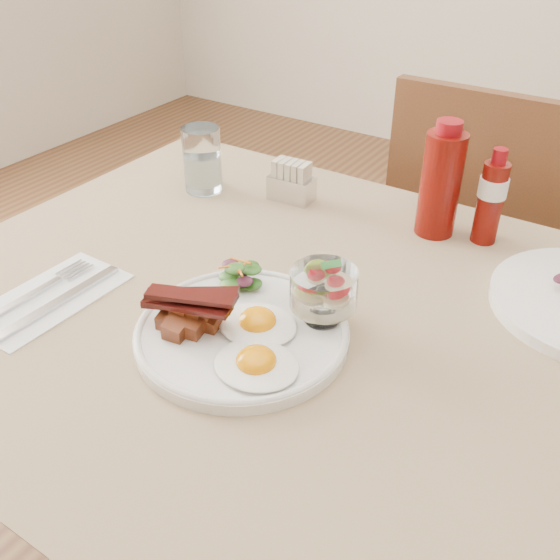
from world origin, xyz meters
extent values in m
cylinder|color=brown|center=(-0.59, 0.36, 0.35)|extent=(0.06, 0.06, 0.71)
cube|color=brown|center=(0.00, 0.00, 0.73)|extent=(1.30, 0.85, 0.04)
cube|color=#907758|center=(0.00, 0.00, 0.75)|extent=(1.33, 0.88, 0.00)
cylinder|color=brown|center=(-0.18, 0.57, 0.23)|extent=(0.04, 0.04, 0.45)
cylinder|color=brown|center=(0.18, 0.57, 0.23)|extent=(0.04, 0.04, 0.45)
cylinder|color=brown|center=(-0.18, 0.93, 0.23)|extent=(0.04, 0.04, 0.45)
cube|color=brown|center=(0.00, 0.75, 0.47)|extent=(0.42, 0.42, 0.03)
cube|color=brown|center=(0.00, 0.55, 0.70)|extent=(0.42, 0.03, 0.46)
cylinder|color=white|center=(-0.13, -0.09, 0.76)|extent=(0.28, 0.28, 0.02)
ellipsoid|color=white|center=(-0.07, -0.14, 0.77)|extent=(0.13, 0.12, 0.01)
ellipsoid|color=#FF8F05|center=(-0.07, -0.14, 0.78)|extent=(0.05, 0.05, 0.03)
ellipsoid|color=white|center=(-0.11, -0.08, 0.77)|extent=(0.13, 0.12, 0.01)
ellipsoid|color=#FF8F05|center=(-0.11, -0.08, 0.78)|extent=(0.05, 0.05, 0.03)
cube|color=#672E14|center=(-0.19, -0.12, 0.78)|extent=(0.03, 0.03, 0.03)
cube|color=#672E14|center=(-0.17, -0.14, 0.78)|extent=(0.03, 0.03, 0.03)
cube|color=#672E14|center=(-0.21, -0.14, 0.78)|extent=(0.03, 0.03, 0.02)
cube|color=#672E14|center=(-0.16, -0.12, 0.78)|extent=(0.03, 0.03, 0.03)
cube|color=#672E14|center=(-0.19, -0.15, 0.78)|extent=(0.03, 0.03, 0.03)
cube|color=#672E14|center=(-0.21, -0.11, 0.78)|extent=(0.03, 0.03, 0.02)
cube|color=#672E14|center=(-0.18, -0.13, 0.80)|extent=(0.03, 0.03, 0.03)
cube|color=#672E14|center=(-0.19, -0.13, 0.80)|extent=(0.03, 0.03, 0.02)
cube|color=#672E14|center=(-0.17, -0.12, 0.80)|extent=(0.03, 0.03, 0.03)
cube|color=#470F0B|center=(-0.19, -0.13, 0.80)|extent=(0.12, 0.06, 0.01)
cube|color=#470F0B|center=(-0.18, -0.13, 0.81)|extent=(0.12, 0.05, 0.01)
cube|color=#470F0B|center=(-0.18, -0.12, 0.82)|extent=(0.12, 0.08, 0.01)
cube|color=#470F0B|center=(-0.18, -0.13, 0.82)|extent=(0.12, 0.06, 0.01)
ellipsoid|color=#195115|center=(-0.19, -0.01, 0.77)|extent=(0.05, 0.04, 0.01)
ellipsoid|color=#195115|center=(-0.17, -0.01, 0.78)|extent=(0.04, 0.03, 0.01)
ellipsoid|color=#3C1323|center=(-0.20, 0.00, 0.78)|extent=(0.04, 0.03, 0.01)
ellipsoid|color=#195115|center=(-0.19, -0.03, 0.78)|extent=(0.04, 0.04, 0.01)
ellipsoid|color=#195115|center=(-0.20, -0.02, 0.78)|extent=(0.04, 0.03, 0.01)
ellipsoid|color=#3C1323|center=(-0.17, -0.02, 0.79)|extent=(0.03, 0.03, 0.01)
ellipsoid|color=#195115|center=(-0.19, 0.01, 0.79)|extent=(0.04, 0.03, 0.01)
ellipsoid|color=#195115|center=(-0.17, 0.00, 0.79)|extent=(0.04, 0.03, 0.01)
ellipsoid|color=#3C1323|center=(-0.21, -0.01, 0.80)|extent=(0.03, 0.03, 0.01)
ellipsoid|color=#195115|center=(-0.19, -0.02, 0.80)|extent=(0.04, 0.03, 0.01)
cylinder|color=orange|center=(-0.18, -0.01, 0.80)|extent=(0.01, 0.04, 0.01)
cylinder|color=orange|center=(-0.19, 0.00, 0.80)|extent=(0.04, 0.00, 0.01)
cylinder|color=orange|center=(-0.18, -0.02, 0.80)|extent=(0.03, 0.03, 0.01)
cylinder|color=orange|center=(-0.20, -0.02, 0.80)|extent=(0.03, 0.03, 0.01)
cylinder|color=white|center=(-0.05, -0.02, 0.77)|extent=(0.05, 0.05, 0.01)
cylinder|color=white|center=(-0.05, -0.02, 0.79)|extent=(0.02, 0.02, 0.02)
cylinder|color=white|center=(-0.05, -0.02, 0.82)|extent=(0.09, 0.09, 0.05)
cylinder|color=#FFF0B4|center=(-0.06, -0.01, 0.81)|extent=(0.02, 0.02, 0.01)
cylinder|color=#FFF0B4|center=(-0.03, -0.02, 0.81)|extent=(0.02, 0.02, 0.01)
cylinder|color=#FFF0B4|center=(-0.05, 0.00, 0.82)|extent=(0.02, 0.02, 0.01)
cylinder|color=#8AC43C|center=(-0.06, -0.01, 0.83)|extent=(0.04, 0.04, 0.01)
cone|color=red|center=(-0.03, -0.02, 0.84)|extent=(0.02, 0.02, 0.02)
cone|color=red|center=(-0.06, -0.03, 0.84)|extent=(0.02, 0.02, 0.02)
cone|color=red|center=(-0.05, 0.00, 0.84)|extent=(0.02, 0.02, 0.02)
ellipsoid|color=#2F8332|center=(-0.04, -0.02, 0.85)|extent=(0.02, 0.01, 0.00)
ellipsoid|color=#2F8332|center=(-0.04, -0.01, 0.86)|extent=(0.02, 0.01, 0.00)
cylinder|color=#5C0A05|center=(-0.02, 0.32, 0.84)|extent=(0.08, 0.08, 0.17)
cylinder|color=maroon|center=(-0.02, 0.32, 0.94)|extent=(0.05, 0.05, 0.02)
cylinder|color=#5C0A05|center=(0.06, 0.33, 0.82)|extent=(0.05, 0.05, 0.14)
cylinder|color=silver|center=(0.06, 0.33, 0.85)|extent=(0.05, 0.05, 0.03)
cylinder|color=maroon|center=(0.06, 0.33, 0.90)|extent=(0.03, 0.03, 0.02)
cube|color=silver|center=(-0.29, 0.29, 0.77)|extent=(0.08, 0.05, 0.05)
cube|color=tan|center=(-0.32, 0.29, 0.80)|extent=(0.01, 0.04, 0.05)
cube|color=tan|center=(-0.30, 0.29, 0.80)|extent=(0.01, 0.04, 0.05)
cube|color=tan|center=(-0.29, 0.29, 0.80)|extent=(0.01, 0.04, 0.05)
cube|color=tan|center=(-0.28, 0.29, 0.80)|extent=(0.01, 0.04, 0.05)
cube|color=tan|center=(-0.26, 0.29, 0.80)|extent=(0.01, 0.04, 0.05)
cylinder|color=white|center=(-0.45, 0.23, 0.81)|extent=(0.07, 0.07, 0.12)
cylinder|color=silver|center=(-0.45, 0.23, 0.79)|extent=(0.06, 0.06, 0.07)
cube|color=white|center=(-0.41, -0.17, 0.75)|extent=(0.12, 0.22, 0.00)
cube|color=silver|center=(-0.39, -0.17, 0.76)|extent=(0.02, 0.21, 0.00)
cube|color=silver|center=(-0.43, -0.20, 0.76)|extent=(0.01, 0.14, 0.00)
cube|color=silver|center=(-0.44, -0.10, 0.76)|extent=(0.00, 0.05, 0.00)
cube|color=silver|center=(-0.44, -0.10, 0.76)|extent=(0.00, 0.05, 0.00)
cube|color=silver|center=(-0.43, -0.10, 0.76)|extent=(0.00, 0.05, 0.00)
cube|color=silver|center=(-0.42, -0.10, 0.76)|extent=(0.00, 0.05, 0.00)
camera|label=1|loc=(0.26, -0.60, 1.27)|focal=40.00mm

